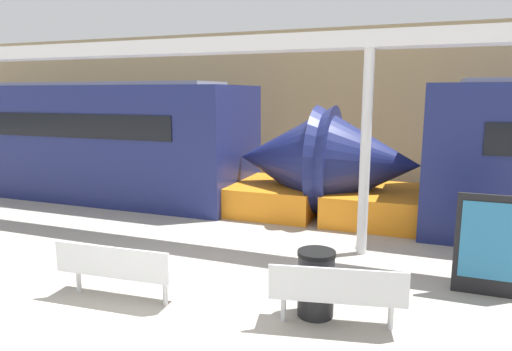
% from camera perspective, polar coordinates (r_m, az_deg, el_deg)
% --- Properties ---
extents(ground_plane, '(60.00, 60.00, 0.00)m').
position_cam_1_polar(ground_plane, '(6.23, -16.18, -18.01)').
color(ground_plane, '#A8A093').
extents(station_wall, '(56.00, 0.20, 5.00)m').
position_cam_1_polar(station_wall, '(15.67, 8.23, 8.68)').
color(station_wall, tan).
rests_on(station_wall, ground_plane).
extents(train_right, '(17.40, 2.93, 3.20)m').
position_cam_1_polar(train_right, '(15.23, -24.81, 4.11)').
color(train_right, navy).
rests_on(train_right, ground_plane).
extents(bench_near, '(1.80, 0.55, 0.84)m').
position_cam_1_polar(bench_near, '(6.82, -17.10, -10.96)').
color(bench_near, silver).
rests_on(bench_near, ground_plane).
extents(bench_far, '(1.73, 0.76, 0.84)m').
position_cam_1_polar(bench_far, '(5.90, 10.07, -14.09)').
color(bench_far, silver).
rests_on(bench_far, ground_plane).
extents(trash_bin, '(0.50, 0.50, 0.89)m').
position_cam_1_polar(trash_bin, '(6.21, 7.50, -13.19)').
color(trash_bin, black).
rests_on(trash_bin, ground_plane).
extents(poster_board, '(0.97, 0.07, 1.50)m').
position_cam_1_polar(poster_board, '(7.42, 27.28, -7.77)').
color(poster_board, black).
rests_on(poster_board, ground_plane).
extents(support_column_near, '(0.19, 0.19, 3.66)m').
position_cam_1_polar(support_column_near, '(8.32, 13.50, 2.52)').
color(support_column_near, silver).
rests_on(support_column_near, ground_plane).
extents(canopy_beam, '(28.00, 0.60, 0.28)m').
position_cam_1_polar(canopy_beam, '(8.30, 14.09, 16.12)').
color(canopy_beam, silver).
rests_on(canopy_beam, support_column_near).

